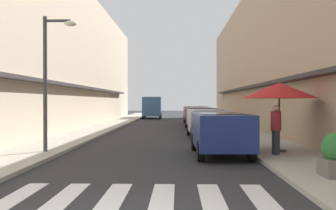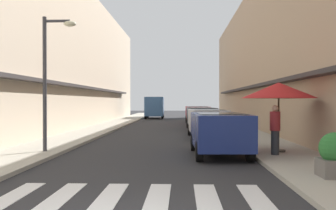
% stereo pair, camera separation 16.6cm
% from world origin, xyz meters
% --- Properties ---
extents(ground_plane, '(104.98, 104.98, 0.00)m').
position_xyz_m(ground_plane, '(0.00, 19.09, 0.00)').
color(ground_plane, '#2B2B2D').
extents(sidewalk_left, '(2.41, 66.81, 0.12)m').
position_xyz_m(sidewalk_left, '(-4.48, 19.09, 0.06)').
color(sidewalk_left, '#ADA899').
rests_on(sidewalk_left, ground_plane).
extents(sidewalk_right, '(2.41, 66.81, 0.12)m').
position_xyz_m(sidewalk_right, '(4.48, 19.09, 0.06)').
color(sidewalk_right, '#ADA899').
rests_on(sidewalk_right, ground_plane).
extents(building_row_left, '(5.50, 44.95, 9.95)m').
position_xyz_m(building_row_left, '(-8.19, 20.47, 4.97)').
color(building_row_left, '#C6B299').
rests_on(building_row_left, ground_plane).
extents(building_row_right, '(5.50, 44.95, 9.78)m').
position_xyz_m(building_row_right, '(8.19, 20.47, 4.89)').
color(building_row_right, tan).
rests_on(building_row_right, ground_plane).
extents(crosswalk, '(5.20, 2.20, 0.01)m').
position_xyz_m(crosswalk, '(-0.00, 2.20, 0.01)').
color(crosswalk, silver).
rests_on(crosswalk, ground_plane).
extents(parked_car_near, '(1.91, 4.00, 1.47)m').
position_xyz_m(parked_car_near, '(2.23, 7.85, 0.92)').
color(parked_car_near, navy).
rests_on(parked_car_near, ground_plane).
extents(parked_car_mid, '(1.95, 4.18, 1.47)m').
position_xyz_m(parked_car_mid, '(2.23, 14.18, 0.92)').
color(parked_car_mid, silver).
rests_on(parked_car_mid, ground_plane).
extents(parked_car_far, '(1.94, 4.03, 1.47)m').
position_xyz_m(parked_car_far, '(2.23, 19.97, 0.92)').
color(parked_car_far, black).
rests_on(parked_car_far, ground_plane).
extents(parked_car_distant, '(1.97, 4.43, 1.47)m').
position_xyz_m(parked_car_distant, '(2.23, 26.10, 0.92)').
color(parked_car_distant, maroon).
rests_on(parked_car_distant, ground_plane).
extents(delivery_van, '(2.12, 5.45, 2.37)m').
position_xyz_m(delivery_van, '(-2.08, 36.50, 1.41)').
color(delivery_van, '#33598C').
rests_on(delivery_van, ground_plane).
extents(street_lamp, '(1.19, 0.28, 4.73)m').
position_xyz_m(street_lamp, '(-3.68, 7.92, 3.05)').
color(street_lamp, '#38383D').
rests_on(street_lamp, sidewalk_left).
extents(cafe_umbrella, '(2.61, 2.61, 2.42)m').
position_xyz_m(cafe_umbrella, '(4.32, 8.13, 2.25)').
color(cafe_umbrella, '#262626').
rests_on(cafe_umbrella, sidewalk_right).
extents(pedestrian_walking_near, '(0.34, 0.34, 1.64)m').
position_xyz_m(pedestrian_walking_near, '(4.00, 7.34, 0.98)').
color(pedestrian_walking_near, '#282B33').
rests_on(pedestrian_walking_near, sidewalk_right).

